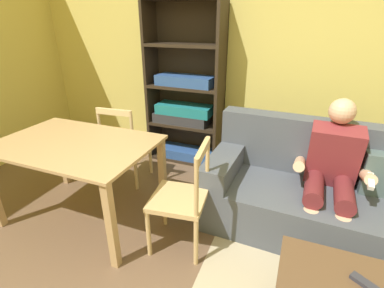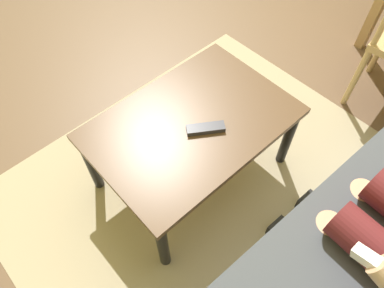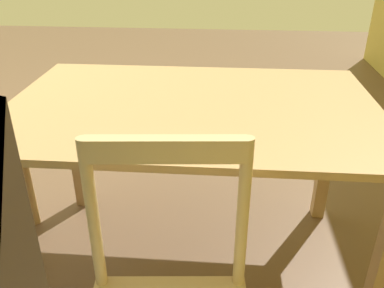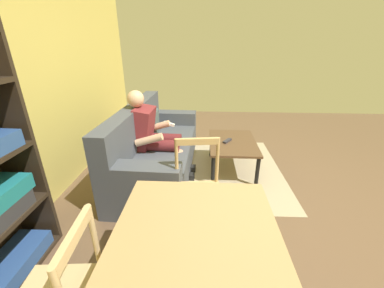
{
  "view_description": "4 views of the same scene",
  "coord_description": "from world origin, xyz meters",
  "px_view_note": "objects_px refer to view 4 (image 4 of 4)",
  "views": [
    {
      "loc": [
        0.51,
        -0.82,
        1.74
      ],
      "look_at": [
        -0.19,
        0.93,
        0.9
      ],
      "focal_mm": 26.32,
      "sensor_mm": 36.0,
      "label": 1
    },
    {
      "loc": [
        1.67,
        1.18,
        1.69
      ],
      "look_at": [
        0.99,
        0.43,
        0.26
      ],
      "focal_mm": 33.27,
      "sensor_mm": 36.0,
      "label": 2
    },
    {
      "loc": [
        -1.37,
        2.25,
        1.33
      ],
      "look_at": [
        -1.25,
        0.86,
        0.6
      ],
      "focal_mm": 38.26,
      "sensor_mm": 36.0,
      "label": 3
    },
    {
      "loc": [
        -2.04,
        0.84,
        1.71
      ],
      "look_at": [
        -0.19,
        0.93,
        0.9
      ],
      "focal_mm": 22.21,
      "sensor_mm": 36.0,
      "label": 4
    }
  ],
  "objects_px": {
    "person_lounging": "(153,134)",
    "dining_table": "(195,279)",
    "dining_chair_facing_couch": "(199,193)",
    "coffee_table": "(232,145)",
    "tv_remote": "(227,141)",
    "couch": "(154,150)"
  },
  "relations": [
    {
      "from": "coffee_table",
      "to": "dining_table",
      "type": "relative_size",
      "value": 0.68
    },
    {
      "from": "coffee_table",
      "to": "tv_remote",
      "type": "height_order",
      "value": "tv_remote"
    },
    {
      "from": "couch",
      "to": "coffee_table",
      "type": "height_order",
      "value": "couch"
    },
    {
      "from": "coffee_table",
      "to": "tv_remote",
      "type": "relative_size",
      "value": 5.42
    },
    {
      "from": "couch",
      "to": "dining_chair_facing_couch",
      "type": "height_order",
      "value": "couch"
    },
    {
      "from": "tv_remote",
      "to": "couch",
      "type": "bearing_deg",
      "value": 38.9
    },
    {
      "from": "person_lounging",
      "to": "coffee_table",
      "type": "distance_m",
      "value": 1.09
    },
    {
      "from": "person_lounging",
      "to": "dining_table",
      "type": "bearing_deg",
      "value": -163.22
    },
    {
      "from": "coffee_table",
      "to": "dining_chair_facing_couch",
      "type": "relative_size",
      "value": 1.01
    },
    {
      "from": "couch",
      "to": "person_lounging",
      "type": "relative_size",
      "value": 1.87
    },
    {
      "from": "person_lounging",
      "to": "dining_table",
      "type": "relative_size",
      "value": 0.85
    },
    {
      "from": "dining_table",
      "to": "person_lounging",
      "type": "bearing_deg",
      "value": 16.78
    },
    {
      "from": "couch",
      "to": "tv_remote",
      "type": "xyz_separation_m",
      "value": [
        0.09,
        -1.0,
        0.12
      ]
    },
    {
      "from": "dining_table",
      "to": "dining_chair_facing_couch",
      "type": "bearing_deg",
      "value": 0.23
    },
    {
      "from": "couch",
      "to": "dining_table",
      "type": "distance_m",
      "value": 2.26
    },
    {
      "from": "person_lounging",
      "to": "dining_table",
      "type": "xyz_separation_m",
      "value": [
        -2.08,
        -0.63,
        0.06
      ]
    },
    {
      "from": "dining_chair_facing_couch",
      "to": "coffee_table",
      "type": "bearing_deg",
      "value": -19.5
    },
    {
      "from": "couch",
      "to": "dining_chair_facing_couch",
      "type": "bearing_deg",
      "value": -150.76
    },
    {
      "from": "tv_remote",
      "to": "dining_table",
      "type": "bearing_deg",
      "value": 114.56
    },
    {
      "from": "couch",
      "to": "coffee_table",
      "type": "bearing_deg",
      "value": -84.51
    },
    {
      "from": "person_lounging",
      "to": "dining_chair_facing_couch",
      "type": "relative_size",
      "value": 1.27
    },
    {
      "from": "person_lounging",
      "to": "tv_remote",
      "type": "height_order",
      "value": "person_lounging"
    }
  ]
}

